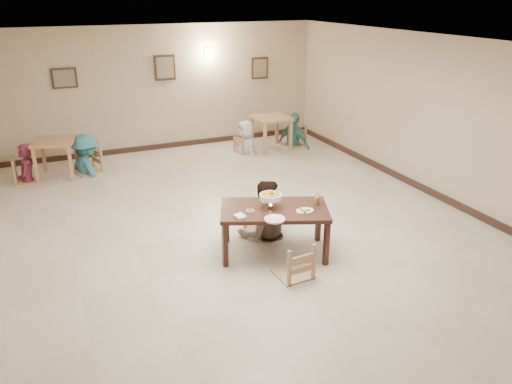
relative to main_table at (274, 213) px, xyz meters
name	(u,v)px	position (x,y,z in m)	size (l,w,h in m)	color
floor	(239,226)	(-0.15, 1.07, -0.66)	(10.00, 10.00, 0.00)	beige
ceiling	(236,43)	(-0.15, 1.07, 2.34)	(10.00, 10.00, 0.00)	silver
wall_back	(162,89)	(-0.15, 6.07, 0.84)	(10.00, 10.00, 0.00)	#C8B193
wall_front	(489,315)	(-0.15, -3.93, 0.84)	(10.00, 10.00, 0.00)	#C8B193
wall_right	(434,117)	(3.85, 1.07, 0.84)	(10.00, 10.00, 0.00)	#C8B193
baseboard_back	(166,146)	(-0.15, 6.04, -0.60)	(8.00, 0.06, 0.12)	#301F17
baseboard_right	(424,188)	(3.82, 1.07, -0.60)	(0.06, 10.00, 0.12)	#301F17
picture_a	(64,78)	(-2.35, 6.02, 1.24)	(0.55, 0.04, 0.45)	#3B2313
picture_b	(165,68)	(-0.05, 6.02, 1.34)	(0.50, 0.04, 0.60)	#3B2313
picture_c	(260,68)	(2.45, 6.02, 1.19)	(0.45, 0.04, 0.55)	#3B2313
wall_sconce	(208,53)	(1.05, 6.03, 1.64)	(0.16, 0.05, 0.22)	#FFD88C
main_table	(274,213)	(0.00, 0.00, 0.00)	(1.79, 1.41, 0.74)	#3B2016
chair_far	(262,203)	(0.15, 0.76, -0.17)	(0.46, 0.46, 0.99)	tan
chair_near	(294,243)	(-0.04, -0.70, -0.16)	(0.47, 0.47, 1.01)	tan
main_diner	(265,181)	(0.13, 0.64, 0.27)	(0.91, 0.71, 1.86)	gray
curry_warmer	(271,197)	(-0.04, 0.05, 0.25)	(0.37, 0.33, 0.30)	silver
rice_plate_far	(270,200)	(0.06, 0.29, 0.10)	(0.29, 0.29, 0.07)	white
rice_plate_near	(275,219)	(-0.17, -0.36, 0.10)	(0.29, 0.29, 0.07)	white
fried_plate	(305,210)	(0.35, -0.29, 0.10)	(0.26, 0.26, 0.06)	white
chili_dish	(250,211)	(-0.37, 0.04, 0.09)	(0.12, 0.12, 0.02)	white
napkin_cutlery	(240,216)	(-0.58, -0.09, 0.10)	(0.18, 0.26, 0.03)	white
drink_glass	(317,200)	(0.65, -0.12, 0.16)	(0.08, 0.08, 0.16)	white
bg_table_left	(55,146)	(-2.79, 4.90, 0.02)	(0.99, 0.99, 0.81)	tan
bg_table_right	(271,122)	(2.25, 4.88, 0.03)	(0.87, 0.87, 0.83)	tan
bg_chair_ll	(24,158)	(-3.40, 4.83, -0.14)	(0.49, 0.49, 1.04)	tan
bg_chair_lr	(85,149)	(-2.18, 4.92, -0.11)	(0.51, 0.51, 1.10)	tan
bg_chair_rl	(245,133)	(1.58, 4.92, -0.18)	(0.45, 0.45, 0.96)	tan
bg_chair_rr	(294,127)	(2.93, 4.92, -0.16)	(0.47, 0.47, 1.01)	tan
bg_diner_a	(22,144)	(-3.40, 4.83, 0.16)	(0.60, 0.39, 1.63)	maroon
bg_diner_b	(84,135)	(-2.18, 4.92, 0.20)	(1.10, 0.63, 1.71)	teal
bg_diner_c	(245,121)	(1.58, 4.92, 0.13)	(0.77, 0.50, 1.58)	silver
bg_diner_d	(295,113)	(2.93, 4.92, 0.20)	(1.01, 0.42, 1.72)	teal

